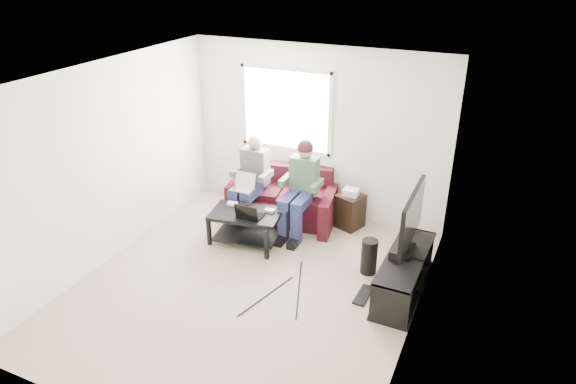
{
  "coord_description": "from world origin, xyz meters",
  "views": [
    {
      "loc": [
        2.61,
        -4.6,
        3.82
      ],
      "look_at": [
        0.27,
        0.6,
        1.09
      ],
      "focal_mm": 32.0,
      "sensor_mm": 36.0,
      "label": 1
    }
  ],
  "objects_px": {
    "sofa": "(283,200)",
    "subwoofer": "(369,256)",
    "coffee_table": "(246,220)",
    "end_table": "(350,210)",
    "tv_stand": "(404,276)",
    "tv": "(411,219)"
  },
  "relations": [
    {
      "from": "sofa",
      "to": "end_table",
      "type": "height_order",
      "value": "sofa"
    },
    {
      "from": "tv_stand",
      "to": "end_table",
      "type": "xyz_separation_m",
      "value": [
        -1.1,
        1.27,
        0.06
      ]
    },
    {
      "from": "tv",
      "to": "subwoofer",
      "type": "distance_m",
      "value": 0.87
    },
    {
      "from": "sofa",
      "to": "subwoofer",
      "type": "bearing_deg",
      "value": -29.14
    },
    {
      "from": "tv",
      "to": "subwoofer",
      "type": "relative_size",
      "value": 2.32
    },
    {
      "from": "coffee_table",
      "to": "tv_stand",
      "type": "relative_size",
      "value": 0.71
    },
    {
      "from": "subwoofer",
      "to": "sofa",
      "type": "bearing_deg",
      "value": 150.86
    },
    {
      "from": "tv_stand",
      "to": "subwoofer",
      "type": "relative_size",
      "value": 3.11
    },
    {
      "from": "coffee_table",
      "to": "end_table",
      "type": "height_order",
      "value": "end_table"
    },
    {
      "from": "sofa",
      "to": "tv_stand",
      "type": "distance_m",
      "value": 2.41
    },
    {
      "from": "subwoofer",
      "to": "end_table",
      "type": "xyz_separation_m",
      "value": [
        -0.6,
        1.06,
        0.04
      ]
    },
    {
      "from": "subwoofer",
      "to": "coffee_table",
      "type": "bearing_deg",
      "value": 179.71
    },
    {
      "from": "sofa",
      "to": "subwoofer",
      "type": "distance_m",
      "value": 1.88
    },
    {
      "from": "tv_stand",
      "to": "subwoofer",
      "type": "bearing_deg",
      "value": 156.91
    },
    {
      "from": "subwoofer",
      "to": "end_table",
      "type": "relative_size",
      "value": 0.76
    },
    {
      "from": "sofa",
      "to": "tv",
      "type": "height_order",
      "value": "tv"
    },
    {
      "from": "coffee_table",
      "to": "tv_stand",
      "type": "xyz_separation_m",
      "value": [
        2.29,
        -0.22,
        -0.14
      ]
    },
    {
      "from": "sofa",
      "to": "end_table",
      "type": "distance_m",
      "value": 1.04
    },
    {
      "from": "subwoofer",
      "to": "end_table",
      "type": "height_order",
      "value": "end_table"
    },
    {
      "from": "tv_stand",
      "to": "end_table",
      "type": "height_order",
      "value": "end_table"
    },
    {
      "from": "tv_stand",
      "to": "subwoofer",
      "type": "xyz_separation_m",
      "value": [
        -0.5,
        0.21,
        0.02
      ]
    },
    {
      "from": "sofa",
      "to": "coffee_table",
      "type": "xyz_separation_m",
      "value": [
        -0.15,
        -0.9,
        0.06
      ]
    }
  ]
}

